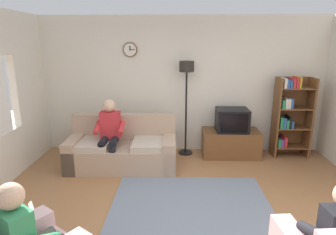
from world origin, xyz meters
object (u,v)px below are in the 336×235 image
Objects in this scene: person_on_couch at (109,131)px; bookshelf at (290,115)px; floor_lamp at (186,82)px; couch at (123,150)px; tv_stand at (230,143)px; tv at (232,120)px; person_in_right_armchair at (334,233)px; person_in_left_armchair at (27,235)px.

bookshelf is at bearing 12.41° from person_on_couch.
floor_lamp is at bearing 179.17° from bookshelf.
person_on_couch reaches higher than couch.
tv_stand is 1.83× the size of tv.
tv_stand is 1.26m from bookshelf.
bookshelf is at bearing 75.75° from person_in_right_armchair.
couch is 1.71× the size of person_in_left_armchair.
person_on_couch is at bearing 87.67° from person_in_left_armchair.
tv_stand is at bearing 54.83° from person_in_left_armchair.
tv_stand is 0.98× the size of person_in_left_armchair.
tv is 4.04m from person_in_left_armchair.
tv is at bearing 54.63° from person_in_left_armchair.
tv is 1.14m from floor_lamp.
bookshelf is 1.40× the size of person_in_left_armchair.
tv_stand is at bearing -6.39° from floor_lamp.
tv is at bearing -175.19° from bookshelf.
bookshelf reaches higher than person_on_couch.
floor_lamp is (-2.01, 0.03, 0.62)m from bookshelf.
person_on_couch is (-3.35, -0.74, -0.13)m from bookshelf.
bookshelf is (1.12, 0.09, 0.09)m from tv.
bookshelf is at bearing 44.40° from person_in_left_armchair.
person_on_couch is at bearing -163.33° from tv_stand.
tv is 2.32m from person_on_couch.
tv is at bearing 95.10° from person_in_right_armchair.
person_in_right_armchair reaches higher than tv_stand.
person_on_couch is 1.11× the size of person_in_right_armchair.
couch is 2.79m from person_in_left_armchair.
person_in_left_armchair is (-2.34, -3.32, 0.34)m from tv_stand.
tv_stand is 3.25m from person_in_right_armchair.
person_on_couch is (-2.23, -0.64, -0.04)m from tv.
bookshelf reaches higher than tv_stand.
tv is at bearing 16.09° from person_on_couch.
tv is (2.04, 0.53, 0.43)m from couch.
floor_lamp is 1.49× the size of person_on_couch.
person_on_couch is (-1.35, -0.77, -0.75)m from floor_lamp.
person_in_left_armchair and person_in_right_armchair have the same top height.
tv reaches higher than couch.
person_on_couch reaches higher than tv_stand.
floor_lamp is at bearing 66.94° from person_in_left_armchair.
floor_lamp is 3.62m from person_in_right_armchair.
bookshelf is 3.44m from person_on_couch.
tv_stand is 0.98× the size of person_in_right_armchair.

